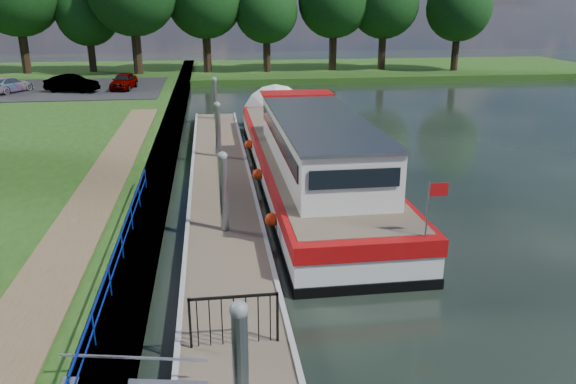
{
  "coord_description": "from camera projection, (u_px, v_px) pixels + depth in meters",
  "views": [
    {
      "loc": [
        -0.29,
        -7.97,
        7.2
      ],
      "look_at": [
        2.06,
        8.99,
        1.4
      ],
      "focal_mm": 35.0,
      "sensor_mm": 36.0,
      "label": 1
    }
  ],
  "objects": [
    {
      "name": "bank_edge",
      "position": [
        159.0,
        174.0,
        23.44
      ],
      "size": [
        1.1,
        90.0,
        0.78
      ],
      "primitive_type": "cube",
      "color": "#473D2D",
      "rests_on": "ground"
    },
    {
      "name": "far_bank",
      "position": [
        325.0,
        70.0,
        60.07
      ],
      "size": [
        60.0,
        18.0,
        0.6
      ],
      "primitive_type": "cube",
      "color": "#1F4413",
      "rests_on": "ground"
    },
    {
      "name": "footpath",
      "position": [
        75.0,
        232.0,
        16.5
      ],
      "size": [
        1.6,
        40.0,
        0.05
      ],
      "primitive_type": "cube",
      "color": "brown",
      "rests_on": "riverbank"
    },
    {
      "name": "carpark",
      "position": [
        72.0,
        89.0,
        43.78
      ],
      "size": [
        14.0,
        12.0,
        0.06
      ],
      "primitive_type": "cube",
      "color": "black",
      "rests_on": "riverbank"
    },
    {
      "name": "blue_fence",
      "position": [
        102.0,
        296.0,
        11.86
      ],
      "size": [
        0.04,
        18.04,
        0.72
      ],
      "color": "#0C2DBF",
      "rests_on": "riverbank"
    },
    {
      "name": "pontoon",
      "position": [
        222.0,
        191.0,
        21.96
      ],
      "size": [
        2.5,
        30.0,
        0.56
      ],
      "color": "brown",
      "rests_on": "ground"
    },
    {
      "name": "mooring_piles",
      "position": [
        221.0,
        164.0,
        21.61
      ],
      "size": [
        0.3,
        27.3,
        3.55
      ],
      "color": "gray",
      "rests_on": "ground"
    },
    {
      "name": "gate_panel",
      "position": [
        234.0,
        313.0,
        11.52
      ],
      "size": [
        1.85,
        0.05,
        1.15
      ],
      "color": "black",
      "rests_on": "ground"
    },
    {
      "name": "barge",
      "position": [
        304.0,
        153.0,
        23.98
      ],
      "size": [
        4.36,
        21.15,
        4.78
      ],
      "color": "black",
      "rests_on": "ground"
    },
    {
      "name": "car_a",
      "position": [
        124.0,
        81.0,
        43.14
      ],
      "size": [
        1.95,
        3.83,
        1.25
      ],
      "primitive_type": "imported",
      "rotation": [
        0.0,
        0.0,
        -0.14
      ],
      "color": "#999999",
      "rests_on": "carpark"
    },
    {
      "name": "car_b",
      "position": [
        72.0,
        83.0,
        41.79
      ],
      "size": [
        4.09,
        2.36,
        1.27
      ],
      "primitive_type": "imported",
      "rotation": [
        0.0,
        0.0,
        1.29
      ],
      "color": "#999999",
      "rests_on": "carpark"
    },
    {
      "name": "car_c",
      "position": [
        9.0,
        85.0,
        41.66
      ],
      "size": [
        3.05,
        4.16,
        1.12
      ],
      "primitive_type": "imported",
      "rotation": [
        0.0,
        0.0,
        2.71
      ],
      "color": "#999999",
      "rests_on": "carpark"
    }
  ]
}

